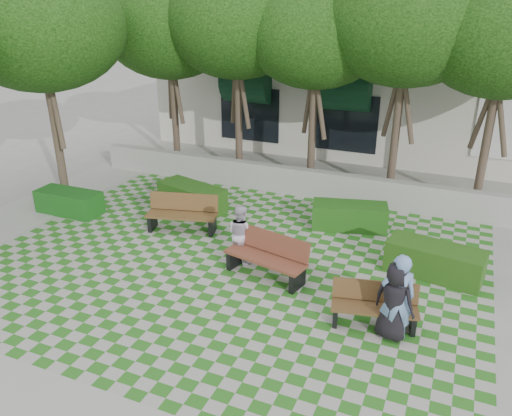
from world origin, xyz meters
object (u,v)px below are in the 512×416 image
at_px(bench_east, 374,306).
at_px(person_blue, 398,297).
at_px(person_white, 241,233).
at_px(hedge_east, 435,261).
at_px(hedge_midleft, 192,197).
at_px(bench_west, 183,214).
at_px(hedge_west, 69,202).
at_px(person_dark, 394,301).
at_px(hedge_midright, 349,216).
at_px(bench_mid, 267,257).

height_order(bench_east, person_blue, person_blue).
relative_size(bench_east, person_white, 1.19).
height_order(hedge_east, hedge_midleft, hedge_midleft).
distance_m(bench_west, hedge_west, 3.82).
bearing_deg(hedge_west, bench_east, -11.98).
distance_m(hedge_east, person_dark, 2.85).
xyz_separation_m(person_blue, person_white, (-4.00, 1.62, -0.15)).
bearing_deg(hedge_midright, hedge_midleft, -173.71).
distance_m(hedge_west, person_white, 6.09).
height_order(hedge_east, hedge_west, hedge_east).
bearing_deg(person_dark, bench_west, -7.31).
bearing_deg(hedge_midleft, person_blue, -30.79).
bearing_deg(hedge_east, person_dark, -101.22).
bearing_deg(hedge_midleft, hedge_midright, 6.29).
bearing_deg(bench_east, person_dark, -47.19).
bearing_deg(hedge_west, hedge_east, 2.52).
height_order(bench_mid, bench_west, bench_mid).
bearing_deg(person_blue, bench_east, -48.40).
distance_m(hedge_midleft, person_white, 3.70).
xyz_separation_m(hedge_midright, person_blue, (1.96, -4.57, 0.53)).
bearing_deg(person_dark, person_blue, -147.82).
distance_m(hedge_midleft, hedge_west, 3.71).
height_order(bench_east, hedge_midleft, bench_east).
height_order(bench_east, hedge_west, bench_east).
bearing_deg(bench_west, person_dark, -37.12).
height_order(bench_west, hedge_east, bench_west).
height_order(bench_mid, hedge_midleft, bench_mid).
bearing_deg(hedge_west, bench_west, 4.53).
xyz_separation_m(bench_east, person_white, (-3.56, 1.37, 0.31)).
relative_size(bench_mid, hedge_midright, 1.01).
bearing_deg(person_blue, hedge_midright, -85.61).
xyz_separation_m(bench_east, bench_mid, (-2.68, 0.92, 0.08)).
distance_m(bench_east, bench_mid, 2.83).
bearing_deg(person_white, bench_east, 179.16).
bearing_deg(hedge_midleft, person_dark, -31.09).
height_order(hedge_midright, hedge_midleft, hedge_midleft).
bearing_deg(bench_mid, hedge_east, 36.30).
bearing_deg(bench_mid, bench_east, -6.34).
bearing_deg(bench_east, hedge_east, 56.74).
relative_size(bench_mid, person_white, 1.41).
xyz_separation_m(hedge_west, person_dark, (9.99, -2.30, 0.46)).
bearing_deg(bench_east, person_white, 146.11).
bearing_deg(person_blue, person_dark, -2.15).
height_order(hedge_midleft, person_white, person_white).
height_order(bench_mid, person_white, person_white).
distance_m(hedge_west, person_dark, 10.26).
bearing_deg(person_white, hedge_west, 13.95).
bearing_deg(hedge_west, person_dark, -12.97).
distance_m(bench_east, bench_west, 6.26).
bearing_deg(hedge_west, person_blue, -12.82).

